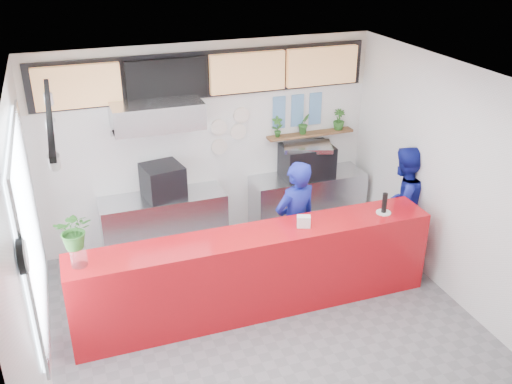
{
  "coord_description": "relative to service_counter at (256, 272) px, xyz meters",
  "views": [
    {
      "loc": [
        -1.99,
        -5.2,
        4.47
      ],
      "look_at": [
        0.1,
        0.7,
        1.5
      ],
      "focal_mm": 40.0,
      "sensor_mm": 36.0,
      "label": 1
    }
  ],
  "objects": [
    {
      "name": "wall_back",
      "position": [
        0.0,
        2.1,
        0.95
      ],
      "size": [
        5.0,
        0.0,
        5.0
      ],
      "primitive_type": "plane",
      "rotation": [
        1.57,
        0.0,
        0.0
      ],
      "color": "white",
      "rests_on": "ground"
    },
    {
      "name": "window_frame",
      "position": [
        -2.45,
        -0.1,
        1.15
      ],
      "size": [
        0.03,
        2.3,
        2.0
      ],
      "primitive_type": "cube",
      "color": "#B2B5BA",
      "rests_on": "wall_left"
    },
    {
      "name": "right_bench",
      "position": [
        1.5,
        1.8,
        -0.1
      ],
      "size": [
        1.8,
        0.6,
        0.9
      ],
      "primitive_type": "cube",
      "color": "#B2B5BA",
      "rests_on": "ground"
    },
    {
      "name": "wall_right",
      "position": [
        2.5,
        -0.4,
        0.95
      ],
      "size": [
        0.0,
        5.0,
        5.0
      ],
      "primitive_type": "plane",
      "rotation": [
        1.57,
        0.0,
        -1.57
      ],
      "color": "white",
      "rests_on": "ground"
    },
    {
      "name": "herb_a",
      "position": [
        1.04,
        2.0,
        1.13
      ],
      "size": [
        0.18,
        0.14,
        0.32
      ],
      "primitive_type": "imported",
      "rotation": [
        0.0,
        0.0,
        -0.12
      ],
      "color": "#2C6322",
      "rests_on": "herb_shelf"
    },
    {
      "name": "white_plate",
      "position": [
        1.71,
        -0.04,
        0.56
      ],
      "size": [
        0.25,
        0.25,
        0.01
      ],
      "primitive_type": "cylinder",
      "rotation": [
        0.0,
        0.0,
        -0.42
      ],
      "color": "white",
      "rests_on": "service_counter"
    },
    {
      "name": "espresso_tray",
      "position": [
        1.46,
        1.8,
        0.83
      ],
      "size": [
        0.85,
        0.71,
        0.07
      ],
      "primitive_type": "cube",
      "rotation": [
        0.0,
        0.0,
        -0.33
      ],
      "color": "#ADB0B5",
      "rests_on": "espresso_machine"
    },
    {
      "name": "dec_plate_c",
      "position": [
        0.15,
        2.07,
        0.9
      ],
      "size": [
        0.24,
        0.03,
        0.24
      ],
      "primitive_type": "cylinder",
      "rotation": [
        1.57,
        0.0,
        0.0
      ],
      "color": "silver",
      "rests_on": "wall_back"
    },
    {
      "name": "basil_vase",
      "position": [
        -2.04,
        -0.02,
        0.99
      ],
      "size": [
        0.45,
        0.4,
        0.43
      ],
      "primitive_type": "imported",
      "rotation": [
        0.0,
        0.0,
        -0.19
      ],
      "color": "#2C6322",
      "rests_on": "glass_vase"
    },
    {
      "name": "pepper_mill",
      "position": [
        1.71,
        -0.04,
        0.7
      ],
      "size": [
        0.08,
        0.08,
        0.26
      ],
      "primitive_type": "cylinder",
      "rotation": [
        0.0,
        0.0,
        -0.17
      ],
      "color": "black",
      "rests_on": "white_plate"
    },
    {
      "name": "menu_board_mid_right",
      "position": [
        0.57,
        1.98,
        2.0
      ],
      "size": [
        1.1,
        0.1,
        0.55
      ],
      "primitive_type": "cube",
      "color": "tan",
      "rests_on": "wall_back"
    },
    {
      "name": "napkin_holder",
      "position": [
        0.6,
        -0.03,
        0.62
      ],
      "size": [
        0.19,
        0.15,
        0.14
      ],
      "primitive_type": "cube",
      "rotation": [
        0.0,
        0.0,
        -0.37
      ],
      "color": "white",
      "rests_on": "service_counter"
    },
    {
      "name": "panini_oven",
      "position": [
        -0.77,
        1.8,
        0.59
      ],
      "size": [
        0.62,
        0.62,
        0.48
      ],
      "primitive_type": "cube",
      "rotation": [
        0.0,
        0.0,
        0.17
      ],
      "color": "black",
      "rests_on": "prep_bench"
    },
    {
      "name": "track_rail",
      "position": [
        -2.1,
        -0.4,
        2.39
      ],
      "size": [
        0.05,
        2.4,
        0.04
      ],
      "primitive_type": "cube",
      "color": "black",
      "rests_on": "ceiling"
    },
    {
      "name": "prep_bench",
      "position": [
        -0.8,
        1.8,
        -0.1
      ],
      "size": [
        1.8,
        0.6,
        0.9
      ],
      "primitive_type": "cube",
      "color": "#B2B5BA",
      "rests_on": "ground"
    },
    {
      "name": "cream_band",
      "position": [
        0.0,
        2.09,
        2.05
      ],
      "size": [
        5.0,
        0.02,
        0.8
      ],
      "primitive_type": "cube",
      "color": "beige",
      "rests_on": "wall_back"
    },
    {
      "name": "menu_board_far_left",
      "position": [
        -1.75,
        1.98,
        2.0
      ],
      "size": [
        1.1,
        0.1,
        0.55
      ],
      "primitive_type": "cube",
      "color": "tan",
      "rests_on": "wall_back"
    },
    {
      "name": "dec_plate_b",
      "position": [
        0.45,
        2.07,
        1.1
      ],
      "size": [
        0.24,
        0.03,
        0.24
      ],
      "primitive_type": "cylinder",
      "rotation": [
        1.57,
        0.0,
        0.0
      ],
      "color": "silver",
      "rests_on": "wall_back"
    },
    {
      "name": "wall_left",
      "position": [
        -2.5,
        -0.4,
        0.95
      ],
      "size": [
        0.0,
        5.0,
        5.0
      ],
      "primitive_type": "plane",
      "rotation": [
        1.57,
        0.0,
        1.57
      ],
      "color": "white",
      "rests_on": "ground"
    },
    {
      "name": "hood_lip",
      "position": [
        -0.8,
        1.75,
        1.4
      ],
      "size": [
        1.2,
        0.69,
        0.31
      ],
      "primitive_type": "cube",
      "rotation": [
        -0.35,
        0.0,
        0.0
      ],
      "color": "#B2B5BA",
      "rests_on": "ceiling"
    },
    {
      "name": "photo_frame_c",
      "position": [
        1.7,
        2.08,
        1.45
      ],
      "size": [
        0.2,
        0.02,
        0.25
      ],
      "primitive_type": "cube",
      "color": "#598CBF",
      "rests_on": "wall_back"
    },
    {
      "name": "photo_frame_b",
      "position": [
        1.4,
        2.08,
        1.45
      ],
      "size": [
        0.2,
        0.02,
        0.25
      ],
      "primitive_type": "cube",
      "color": "#598CBF",
      "rests_on": "wall_back"
    },
    {
      "name": "floor",
      "position": [
        0.0,
        -0.4,
        -0.55
      ],
      "size": [
        5.0,
        5.0,
        0.0
      ],
      "primitive_type": "plane",
      "color": "slate",
      "rests_on": "ground"
    },
    {
      "name": "herb_shelf",
      "position": [
        1.6,
        2.0,
        0.95
      ],
      "size": [
        1.4,
        0.18,
        0.04
      ],
      "primitive_type": "cube",
      "color": "brown",
      "rests_on": "wall_back"
    },
    {
      "name": "espresso_machine",
      "position": [
        1.46,
        1.8,
        0.6
      ],
      "size": [
        0.78,
        0.57,
        0.49
      ],
      "primitive_type": "cube",
      "rotation": [
        0.0,
        0.0,
        -0.03
      ],
      "color": "black",
      "rests_on": "right_bench"
    },
    {
      "name": "ceiling",
      "position": [
        0.0,
        -0.4,
        2.45
      ],
      "size": [
        5.0,
        5.0,
        0.0
      ],
      "primitive_type": "plane",
      "rotation": [
        3.14,
        0.0,
        0.0
      ],
      "color": "silver"
    },
    {
      "name": "photo_frame_a",
      "position": [
        1.1,
        2.08,
        1.45
      ],
      "size": [
        0.2,
        0.02,
        0.25
      ],
      "primitive_type": "cube",
      "color": "#598CBF",
      "rests_on": "wall_back"
    },
    {
      "name": "herb_b",
      "position": [
        1.49,
        2.0,
        1.13
      ],
      "size": [
        0.2,
        0.17,
        0.33
      ],
      "primitive_type": "imported",
      "rotation": [
        0.0,
        0.0,
        0.13
      ],
      "color": "#2C6322",
      "rests_on": "herb_shelf"
    },
    {
      "name": "photo_frame_d",
      "position": [
        1.1,
        2.08,
        1.2
      ],
      "size": [
        0.2,
        0.02,
        0.25
      ],
      "primitive_type": "cube",
      "color": "#598CBF",
      "rests_on": "wall_back"
    },
    {
      "name": "service_counter",
      "position": [
        0.0,
        0.0,
        0.0
      ],
      "size": [
        4.5,
        0.6,
        1.1
      ],
      "primitive_type": "cube",
      "color": "#B30C14",
      "rests_on": "ground"
    },
    {
      "name": "herb_d",
      "position": [
        2.08,
        2.0,
        1.13
      ],
      "size": [
        0.2,
        0.19,
        0.32
      ],
      "primitive_type": "imported",
      "rotation": [
        0.0,
        0.0,
        -0.16
      ],
      "color": "#2C6322",
      "rests_on": "herb_shelf"
    },
    {
      "name": "wall_clock_rim",
      "position": [
        -2.46,
        -1.3,
        1.5
      ],
      "size": [
        0.05,
        0.3,
        0.3
      ],
      "primitive_type": "cylinder",
      "rotation": [
        0.0,
        1.57,
        0.0
      ],
      "color": "black",
      "rests_on": "wall_left"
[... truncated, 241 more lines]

